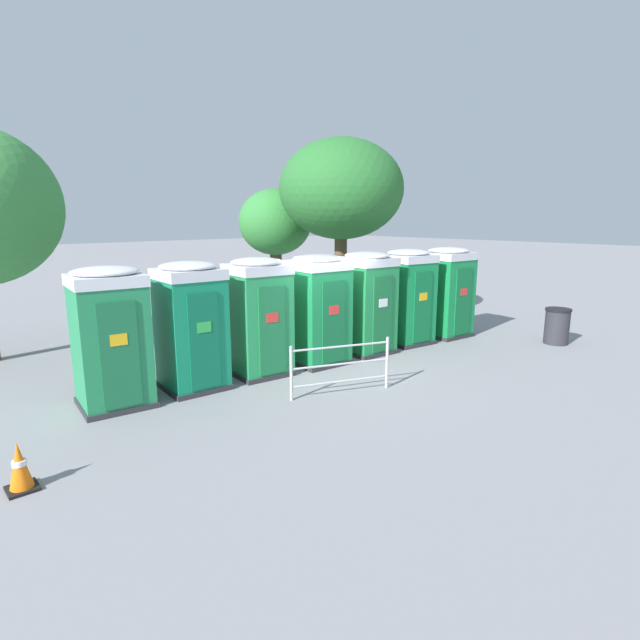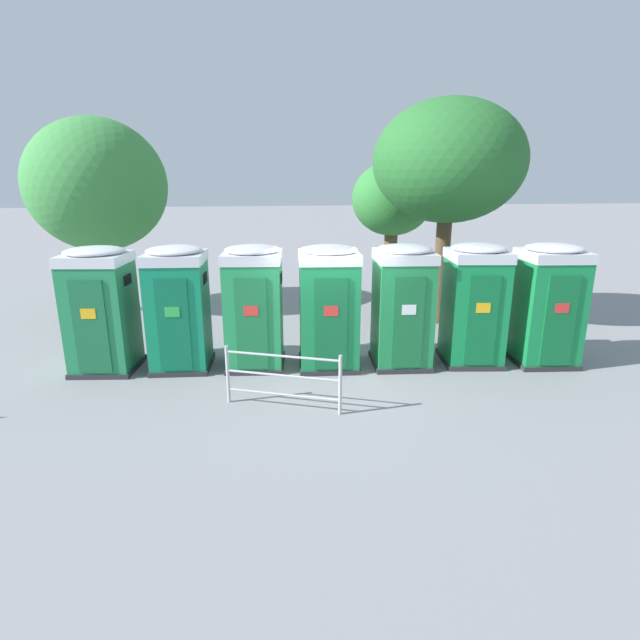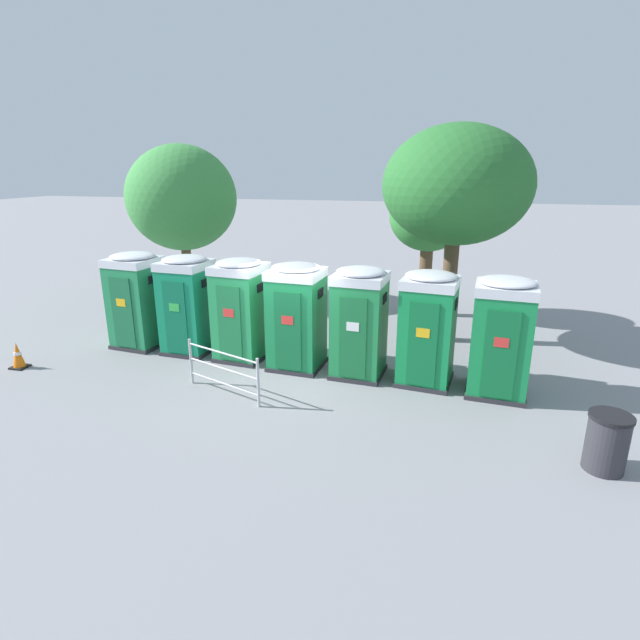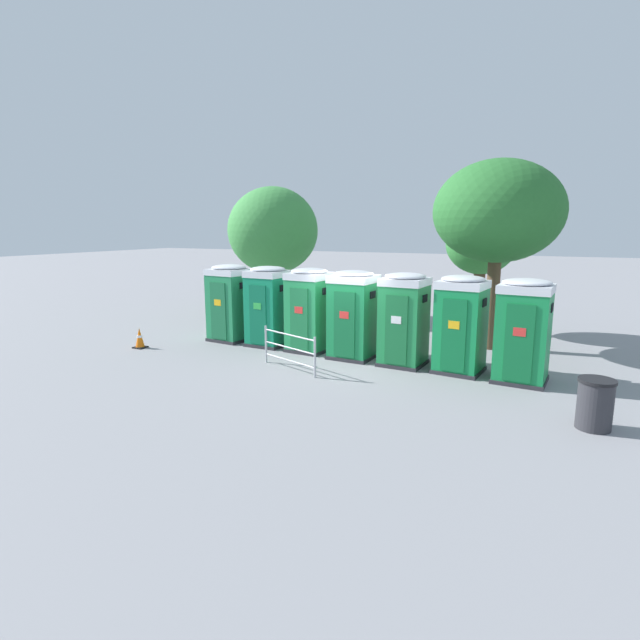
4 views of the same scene
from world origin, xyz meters
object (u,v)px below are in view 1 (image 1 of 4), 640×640
object	(u,v)px
portapotty_0	(111,337)
portapotty_5	(407,296)
portapotty_2	(258,316)
portapotty_6	(447,292)
portapotty_1	(191,325)
trash_can	(557,326)
street_tree_2	(341,190)
portapotty_3	(318,309)
portapotty_4	(366,302)
event_barrier	(341,366)
traffic_cone	(20,467)
street_tree_1	(275,224)

from	to	relation	value
portapotty_0	portapotty_5	xyz separation A→B (m)	(7.61, -0.61, 0.00)
portapotty_2	portapotty_6	distance (m)	6.11
portapotty_1	trash_can	bearing A→B (deg)	-20.12
portapotty_0	street_tree_2	size ratio (longest dim) A/B	0.44
portapotty_5	street_tree_2	xyz separation A→B (m)	(0.43, 3.02, 2.90)
portapotty_3	portapotty_4	world-z (taller)	same
portapotty_6	portapotty_2	bearing A→B (deg)	174.12
portapotty_0	portapotty_2	size ratio (longest dim) A/B	1.00
portapotty_1	trash_can	distance (m)	9.66
portapotty_1	portapotty_4	size ratio (longest dim) A/B	1.00
portapotty_2	portapotty_3	distance (m)	1.53
street_tree_2	event_barrier	distance (m)	7.50
portapotty_1	traffic_cone	bearing A→B (deg)	-149.40
trash_can	street_tree_2	bearing A→B (deg)	113.45
trash_can	event_barrier	size ratio (longest dim) A/B	0.50
portapotty_0	traffic_cone	size ratio (longest dim) A/B	3.97
portapotty_3	street_tree_1	distance (m)	6.23
portapotty_1	street_tree_1	size ratio (longest dim) A/B	0.59
portapotty_2	portapotty_4	xyz separation A→B (m)	(3.03, -0.34, 0.00)
portapotty_6	event_barrier	xyz separation A→B (m)	(-5.64, -1.48, -0.72)
portapotty_1	portapotty_2	world-z (taller)	same
street_tree_1	traffic_cone	xyz separation A→B (m)	(-9.27, -6.99, -2.83)
portapotty_5	traffic_cone	world-z (taller)	portapotty_5
portapotty_6	event_barrier	bearing A→B (deg)	-165.28
trash_can	portapotty_4	bearing A→B (deg)	147.52
portapotty_5	traffic_cone	xyz separation A→B (m)	(-9.56, -1.53, -0.97)
portapotty_6	street_tree_1	size ratio (longest dim) A/B	0.59
portapotty_2	portapotty_0	bearing A→B (deg)	176.19
portapotty_3	traffic_cone	distance (m)	6.80
portapotty_3	street_tree_1	bearing A→B (deg)	62.41
portapotty_6	traffic_cone	world-z (taller)	portapotty_6
street_tree_1	portapotty_1	bearing A→B (deg)	-139.59
portapotty_0	street_tree_1	size ratio (longest dim) A/B	0.59
portapotty_4	traffic_cone	bearing A→B (deg)	-168.74
portapotty_4	event_barrier	xyz separation A→B (m)	(-2.60, -1.77, -0.72)
portapotty_1	portapotty_4	distance (m)	4.58
portapotty_2	street_tree_2	distance (m)	6.34
event_barrier	street_tree_1	bearing A→B (deg)	61.80
portapotty_2	event_barrier	bearing A→B (deg)	-78.45
portapotty_0	event_barrier	distance (m)	4.24
portapotty_0	portapotty_1	bearing A→B (deg)	-3.09
traffic_cone	portapotty_3	bearing A→B (deg)	14.73
portapotty_6	traffic_cone	distance (m)	11.19
portapotty_1	street_tree_1	world-z (taller)	street_tree_1
street_tree_1	event_barrier	xyz separation A→B (m)	(-3.84, -7.16, -2.58)
portapotty_4	portapotty_5	distance (m)	1.53
portapotty_5	portapotty_6	bearing A→B (deg)	-8.39
portapotty_3	trash_can	bearing A→B (deg)	-26.28
portapotty_2	trash_can	bearing A→B (deg)	-22.99
portapotty_4	portapotty_3	bearing A→B (deg)	175.79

